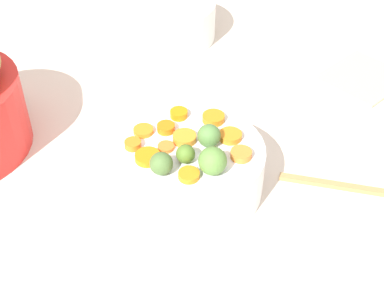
# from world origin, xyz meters

# --- Properties ---
(tabletop) EXTENTS (2.40, 2.40, 0.02)m
(tabletop) POSITION_xyz_m (0.00, 0.00, 0.01)
(tabletop) COLOR beige
(tabletop) RESTS_ON ground
(serving_bowl_carrots) EXTENTS (0.23, 0.23, 0.08)m
(serving_bowl_carrots) POSITION_xyz_m (-0.01, -0.02, 0.06)
(serving_bowl_carrots) COLOR white
(serving_bowl_carrots) RESTS_ON tabletop
(carrot_slice_0) EXTENTS (0.04, 0.04, 0.01)m
(carrot_slice_0) POSITION_xyz_m (-0.03, -0.01, 0.11)
(carrot_slice_0) COLOR orange
(carrot_slice_0) RESTS_ON serving_bowl_carrots
(carrot_slice_1) EXTENTS (0.03, 0.03, 0.01)m
(carrot_slice_1) POSITION_xyz_m (-0.09, -0.06, 0.11)
(carrot_slice_1) COLOR orange
(carrot_slice_1) RESTS_ON serving_bowl_carrots
(carrot_slice_2) EXTENTS (0.05, 0.05, 0.01)m
(carrot_slice_2) POSITION_xyz_m (-0.05, -0.08, 0.11)
(carrot_slice_2) COLOR orange
(carrot_slice_2) RESTS_ON serving_bowl_carrots
(carrot_slice_3) EXTENTS (0.03, 0.03, 0.01)m
(carrot_slice_3) POSITION_xyz_m (-0.07, 0.04, 0.11)
(carrot_slice_3) COLOR orange
(carrot_slice_3) RESTS_ON serving_bowl_carrots
(carrot_slice_4) EXTENTS (0.03, 0.03, 0.01)m
(carrot_slice_4) POSITION_xyz_m (0.02, -0.08, 0.11)
(carrot_slice_4) COLOR orange
(carrot_slice_4) RESTS_ON serving_bowl_carrots
(carrot_slice_5) EXTENTS (0.05, 0.05, 0.01)m
(carrot_slice_5) POSITION_xyz_m (0.03, 0.03, 0.11)
(carrot_slice_5) COLOR orange
(carrot_slice_5) RESTS_ON serving_bowl_carrots
(carrot_slice_6) EXTENTS (0.03, 0.03, 0.01)m
(carrot_slice_6) POSITION_xyz_m (-0.06, -0.01, 0.11)
(carrot_slice_6) COLOR orange
(carrot_slice_6) RESTS_ON serving_bowl_carrots
(carrot_slice_7) EXTENTS (0.04, 0.04, 0.01)m
(carrot_slice_7) POSITION_xyz_m (-0.04, -0.04, 0.11)
(carrot_slice_7) COLOR orange
(carrot_slice_7) RESTS_ON serving_bowl_carrots
(carrot_slice_8) EXTENTS (0.04, 0.04, 0.01)m
(carrot_slice_8) POSITION_xyz_m (-0.09, -0.03, 0.11)
(carrot_slice_8) COLOR orange
(carrot_slice_8) RESTS_ON serving_bowl_carrots
(carrot_slice_9) EXTENTS (0.05, 0.05, 0.01)m
(carrot_slice_9) POSITION_xyz_m (-0.01, 0.06, 0.11)
(carrot_slice_9) COLOR orange
(carrot_slice_9) RESTS_ON serving_bowl_carrots
(carrot_slice_10) EXTENTS (0.05, 0.05, 0.01)m
(carrot_slice_10) POSITION_xyz_m (0.07, -0.00, 0.11)
(carrot_slice_10) COLOR orange
(carrot_slice_10) RESTS_ON serving_bowl_carrots
(brussels_sprout_0) EXTENTS (0.04, 0.04, 0.04)m
(brussels_sprout_0) POSITION_xyz_m (0.01, -0.00, 0.12)
(brussels_sprout_0) COLOR #517F3E
(brussels_sprout_0) RESTS_ON serving_bowl_carrots
(brussels_sprout_1) EXTENTS (0.03, 0.03, 0.03)m
(brussels_sprout_1) POSITION_xyz_m (0.00, -0.05, 0.12)
(brussels_sprout_1) COLOR #507528
(brussels_sprout_1) RESTS_ON serving_bowl_carrots
(brussels_sprout_2) EXTENTS (0.04, 0.04, 0.04)m
(brussels_sprout_2) POSITION_xyz_m (0.05, -0.05, 0.13)
(brussels_sprout_2) COLOR #5A873C
(brussels_sprout_2) RESTS_ON serving_bowl_carrots
(brussels_sprout_3) EXTENTS (0.03, 0.03, 0.03)m
(brussels_sprout_3) POSITION_xyz_m (-0.02, -0.09, 0.12)
(brussels_sprout_3) COLOR #4E6F37
(brussels_sprout_3) RESTS_ON serving_bowl_carrots
(casserole_dish) EXTENTS (0.23, 0.23, 0.09)m
(casserole_dish) POSITION_xyz_m (-0.31, 0.37, 0.06)
(casserole_dish) COLOR white
(casserole_dish) RESTS_ON tabletop
(dish_towel) EXTENTS (0.18, 0.19, 0.01)m
(dish_towel) POSITION_xyz_m (0.14, 0.43, 0.02)
(dish_towel) COLOR #C6B293
(dish_towel) RESTS_ON tabletop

